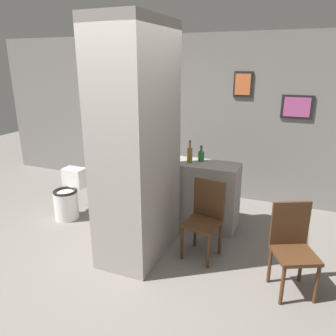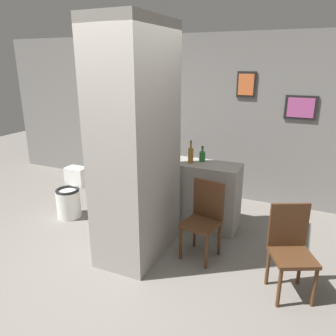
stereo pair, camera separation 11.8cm
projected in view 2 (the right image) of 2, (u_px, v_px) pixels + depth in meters
name	position (u px, v px, depth m)	size (l,w,h in m)	color
ground_plane	(118.00, 274.00, 3.51)	(14.00, 14.00, 0.00)	slate
wall_back	(202.00, 117.00, 5.39)	(8.00, 0.09, 2.60)	gray
pillar_center	(136.00, 146.00, 3.58)	(0.65, 1.06, 2.60)	gray
counter_shelf	(193.00, 194.00, 4.49)	(1.25, 0.44, 0.90)	gray
toilet	(71.00, 196.00, 4.79)	(0.34, 0.50, 0.69)	white
chair_near_pillar	(204.00, 217.00, 3.75)	(0.44, 0.44, 0.89)	#4C2D19
chair_by_doorway	(291.00, 247.00, 3.13)	(0.51, 0.51, 0.89)	#4C2D19
bicycle	(135.00, 186.00, 5.14)	(1.55, 0.42, 0.65)	black
bottle_tall	(191.00, 155.00, 4.29)	(0.07, 0.07, 0.31)	olive
bottle_short	(202.00, 156.00, 4.36)	(0.08, 0.08, 0.22)	#267233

